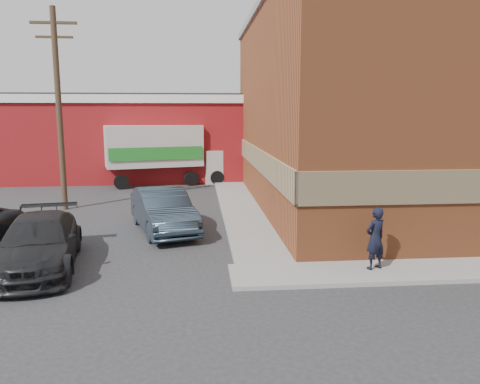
# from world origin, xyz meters

# --- Properties ---
(ground) EXTENTS (90.00, 90.00, 0.00)m
(ground) POSITION_xyz_m (0.00, 0.00, 0.00)
(ground) COLOR #28282B
(ground) RESTS_ON ground
(brick_building) EXTENTS (14.25, 18.25, 9.36)m
(brick_building) POSITION_xyz_m (8.50, 9.00, 4.68)
(brick_building) COLOR #994B27
(brick_building) RESTS_ON ground
(sidewalk_west) EXTENTS (1.80, 18.00, 0.12)m
(sidewalk_west) POSITION_xyz_m (0.60, 9.00, 0.06)
(sidewalk_west) COLOR gray
(sidewalk_west) RESTS_ON ground
(warehouse) EXTENTS (16.30, 8.30, 5.60)m
(warehouse) POSITION_xyz_m (-6.00, 20.00, 2.81)
(warehouse) COLOR maroon
(warehouse) RESTS_ON ground
(utility_pole) EXTENTS (2.00, 0.26, 9.00)m
(utility_pole) POSITION_xyz_m (-7.50, 9.00, 4.75)
(utility_pole) COLOR #493724
(utility_pole) RESTS_ON ground
(man) EXTENTS (0.75, 0.64, 1.76)m
(man) POSITION_xyz_m (3.55, -0.76, 1.00)
(man) COLOR black
(man) RESTS_ON sidewalk_south
(sedan) EXTENTS (3.04, 5.20, 1.62)m
(sedan) POSITION_xyz_m (-2.65, 4.46, 0.81)
(sedan) COLOR #293644
(sedan) RESTS_ON ground
(suv_b) EXTENTS (2.90, 5.44, 1.50)m
(suv_b) POSITION_xyz_m (-5.91, 0.50, 0.75)
(suv_b) COLOR black
(suv_b) RESTS_ON ground
(box_truck) EXTENTS (7.75, 3.96, 3.67)m
(box_truck) POSITION_xyz_m (-3.30, 16.17, 2.12)
(box_truck) COLOR beige
(box_truck) RESTS_ON ground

